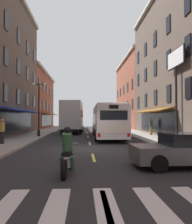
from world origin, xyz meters
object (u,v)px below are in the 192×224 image
at_px(sedan_mid, 73,126).
at_px(motorcycle_rider, 68,154).
at_px(box_truck, 73,117).
at_px(billboard_sign, 176,70).
at_px(sedan_near, 192,150).
at_px(pedestrian_rear, 151,126).
at_px(transit_bus, 107,121).
at_px(street_lamp_twin, 39,107).
at_px(pedestrian_near, 2,130).

relative_size(sedan_mid, motorcycle_rider, 2.27).
relative_size(box_truck, motorcycle_rider, 3.86).
height_order(billboard_sign, sedan_near, billboard_sign).
bearing_deg(sedan_near, pedestrian_rear, 79.40).
height_order(transit_bus, street_lamp_twin, street_lamp_twin).
bearing_deg(pedestrian_near, billboard_sign, 158.18).
bearing_deg(billboard_sign, box_truck, 128.45).
height_order(transit_bus, sedan_mid, transit_bus).
distance_m(box_truck, sedan_mid, 9.57).
bearing_deg(transit_bus, motorcycle_rider, -100.85).
height_order(transit_bus, pedestrian_near, transit_bus).
relative_size(billboard_sign, motorcycle_rider, 3.58).
distance_m(billboard_sign, pedestrian_near, 14.23).
relative_size(transit_bus, sedan_mid, 2.62).
height_order(pedestrian_near, street_lamp_twin, street_lamp_twin).
bearing_deg(transit_bus, sedan_mid, 104.06).
height_order(transit_bus, pedestrian_rear, transit_bus).
bearing_deg(billboard_sign, pedestrian_rear, 92.18).
xyz_separation_m(pedestrian_near, street_lamp_twin, (1.31, 6.73, 2.02)).
xyz_separation_m(billboard_sign, pedestrian_rear, (-0.24, 6.35, -4.82)).
bearing_deg(pedestrian_near, box_truck, -137.90).
relative_size(box_truck, street_lamp_twin, 1.50).
distance_m(motorcycle_rider, pedestrian_near, 10.21).
bearing_deg(sedan_near, box_truck, 105.33).
bearing_deg(sedan_near, billboard_sign, 71.34).
xyz_separation_m(transit_bus, box_truck, (-3.71, 6.41, 0.41)).
height_order(box_truck, street_lamp_twin, street_lamp_twin).
bearing_deg(motorcycle_rider, transit_bus, 79.15).
bearing_deg(pedestrian_rear, box_truck, 94.00).
xyz_separation_m(billboard_sign, sedan_near, (-3.21, -9.51, -5.21)).
xyz_separation_m(sedan_mid, street_lamp_twin, (-2.82, -15.60, 2.41)).
xyz_separation_m(sedan_mid, pedestrian_rear, (8.91, -14.30, 0.39)).
distance_m(motorcycle_rider, pedestrian_rear, 18.57).
distance_m(sedan_mid, pedestrian_near, 22.72).
bearing_deg(transit_bus, box_truck, 120.03).
bearing_deg(transit_bus, pedestrian_rear, 17.71).
xyz_separation_m(box_truck, street_lamp_twin, (-3.09, -6.13, 1.04)).
bearing_deg(street_lamp_twin, box_truck, 63.27).
bearing_deg(box_truck, pedestrian_rear, -29.23).
bearing_deg(pedestrian_near, pedestrian_rear, -177.39).
bearing_deg(pedestrian_near, sedan_near, 113.12).
height_order(sedan_near, sedan_mid, sedan_near).
height_order(sedan_near, motorcycle_rider, motorcycle_rider).
distance_m(pedestrian_near, pedestrian_rear, 15.32).
bearing_deg(sedan_near, motorcycle_rider, -168.88).
bearing_deg(box_truck, transit_bus, -59.97).
height_order(motorcycle_rider, street_lamp_twin, street_lamp_twin).
distance_m(billboard_sign, transit_bus, 8.23).
height_order(sedan_near, street_lamp_twin, street_lamp_twin).
distance_m(sedan_near, street_lamp_twin, 17.16).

